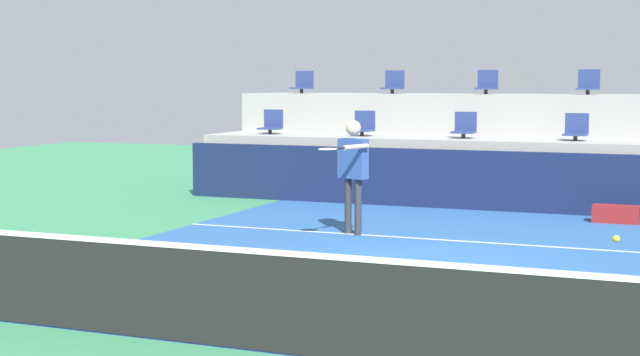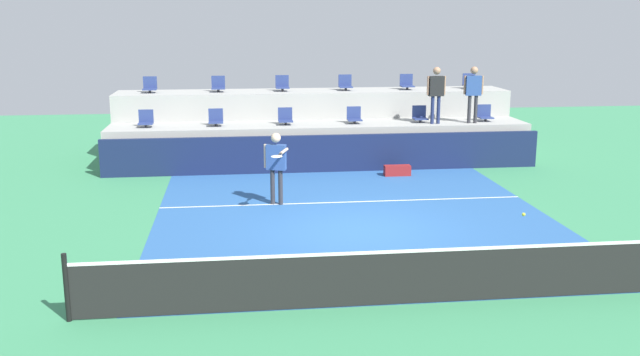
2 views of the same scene
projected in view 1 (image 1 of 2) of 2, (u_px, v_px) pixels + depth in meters
The scene contains 18 objects.
ground_plane at pixel (411, 271), 11.95m from camera, with size 40.00×40.00×0.00m, color #388456.
court_inner_paint at pixel (433, 257), 12.87m from camera, with size 9.00×10.00×0.01m, color #285693.
court_service_line at pixel (458, 241), 14.16m from camera, with size 9.00×0.06×0.00m, color white.
tennis_net at pixel (278, 298), 8.22m from camera, with size 10.48×0.08×1.07m.
sponsor_backboard at pixel (506, 181), 17.43m from camera, with size 13.00×0.16×1.10m, color #141E42.
seating_tier_lower at pixel (520, 171), 18.62m from camera, with size 13.00×1.80×1.25m, color #9E9E99.
seating_tier_upper at pixel (536, 144), 20.23m from camera, with size 13.00×1.80×2.10m, color #9E9E99.
stadium_chair_lower_far_left at pixel (272, 124), 20.46m from camera, with size 0.44×0.40×0.52m.
stadium_chair_lower_left at pixel (363, 126), 19.68m from camera, with size 0.44×0.40×0.52m.
stadium_chair_lower_mid_left at pixel (465, 127), 18.88m from camera, with size 0.44×0.40×0.52m.
stadium_chair_lower_mid_right at pixel (576, 129), 18.07m from camera, with size 0.44×0.40×0.52m.
stadium_chair_upper_far_left at pixel (303, 84), 22.05m from camera, with size 0.44×0.40×0.52m.
stadium_chair_upper_left at pixel (393, 84), 21.23m from camera, with size 0.44×0.40×0.52m.
stadium_chair_upper_mid_left at pixel (487, 84), 20.44m from camera, with size 0.44×0.40×0.52m.
stadium_chair_upper_mid_right at pixel (588, 84), 19.65m from camera, with size 0.44×0.40×0.52m.
tennis_player at pixel (352, 164), 14.67m from camera, with size 0.59×1.32×1.77m.
tennis_ball at pixel (616, 239), 8.78m from camera, with size 0.07×0.07×0.07m.
equipment_bag at pixel (616, 214), 16.00m from camera, with size 0.76×0.28×0.30m, color maroon.
Camera 1 is at (3.38, -11.34, 2.35)m, focal length 53.62 mm.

